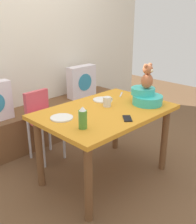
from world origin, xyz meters
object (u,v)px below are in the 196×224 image
(coffee_mug, at_px, (107,102))
(cell_phone, at_px, (127,118))
(pillow_floral_right, at_px, (82,81))
(teddy_bear, at_px, (147,77))
(infant_seat_teal, at_px, (146,97))
(dinner_plate_far, at_px, (102,100))
(highchair, at_px, (44,116))
(ketchup_bottle, at_px, (83,118))
(dinner_plate_near, at_px, (62,118))
(dining_table, at_px, (105,120))

(coffee_mug, relative_size, cell_phone, 0.83)
(pillow_floral_right, xyz_separation_m, teddy_bear, (-0.32, -1.33, 0.34))
(pillow_floral_right, relative_size, teddy_bear, 1.76)
(teddy_bear, height_order, coffee_mug, teddy_bear)
(infant_seat_teal, bearing_deg, dinner_plate_far, 120.89)
(highchair, xyz_separation_m, teddy_bear, (0.62, -0.91, 0.50))
(ketchup_bottle, distance_m, dinner_plate_far, 0.75)
(dinner_plate_near, bearing_deg, pillow_floral_right, 41.82)
(infant_seat_teal, distance_m, dinner_plate_far, 0.45)
(pillow_floral_right, xyz_separation_m, dinner_plate_far, (-0.55, -0.94, 0.07))
(pillow_floral_right, xyz_separation_m, coffee_mug, (-0.65, -1.10, 0.11))
(infant_seat_teal, distance_m, teddy_bear, 0.21)
(ketchup_bottle, distance_m, cell_phone, 0.43)
(ketchup_bottle, bearing_deg, dinner_plate_far, 31.89)
(pillow_floral_right, relative_size, infant_seat_teal, 1.33)
(infant_seat_teal, xyz_separation_m, dinner_plate_far, (-0.23, 0.39, -0.07))
(highchair, xyz_separation_m, coffee_mug, (0.29, -0.69, 0.27))
(pillow_floral_right, bearing_deg, ketchup_bottle, -131.44)
(cell_phone, bearing_deg, infant_seat_teal, -120.80)
(teddy_bear, height_order, cell_phone, teddy_bear)
(infant_seat_teal, bearing_deg, ketchup_bottle, -179.62)
(dinner_plate_far, bearing_deg, pillow_floral_right, 59.84)
(coffee_mug, distance_m, dinner_plate_far, 0.20)
(dinner_plate_far, bearing_deg, ketchup_bottle, -148.11)
(infant_seat_teal, bearing_deg, highchair, 124.30)
(pillow_floral_right, distance_m, cell_phone, 1.65)
(dining_table, bearing_deg, ketchup_bottle, -158.91)
(dining_table, xyz_separation_m, cell_phone, (-0.03, -0.29, 0.11))
(infant_seat_teal, height_order, cell_phone, infant_seat_teal)
(teddy_bear, xyz_separation_m, dinner_plate_far, (-0.23, 0.39, -0.27))
(ketchup_bottle, xyz_separation_m, dinner_plate_near, (0.01, 0.29, -0.08))
(infant_seat_teal, bearing_deg, cell_phone, -163.95)
(dining_table, distance_m, cell_phone, 0.32)
(cell_phone, bearing_deg, teddy_bear, -120.86)
(highchair, distance_m, dinner_plate_far, 0.69)
(dining_table, xyz_separation_m, ketchup_bottle, (-0.44, -0.17, 0.19))
(infant_seat_teal, height_order, dinner_plate_near, infant_seat_teal)
(ketchup_bottle, distance_m, dinner_plate_near, 0.30)
(pillow_floral_right, height_order, dining_table, pillow_floral_right)
(highchair, xyz_separation_m, cell_phone, (0.17, -1.04, 0.22))
(coffee_mug, bearing_deg, pillow_floral_right, 59.60)
(ketchup_bottle, bearing_deg, cell_phone, -16.98)
(ketchup_bottle, bearing_deg, dining_table, 21.09)
(infant_seat_teal, bearing_deg, dining_table, 158.50)
(dining_table, xyz_separation_m, highchair, (-0.20, 0.75, -0.11))
(teddy_bear, xyz_separation_m, cell_phone, (-0.45, -0.13, -0.27))
(dinner_plate_near, distance_m, cell_phone, 0.57)
(dining_table, height_order, teddy_bear, teddy_bear)
(teddy_bear, distance_m, coffee_mug, 0.46)
(pillow_floral_right, xyz_separation_m, cell_phone, (-0.77, -1.46, 0.06))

